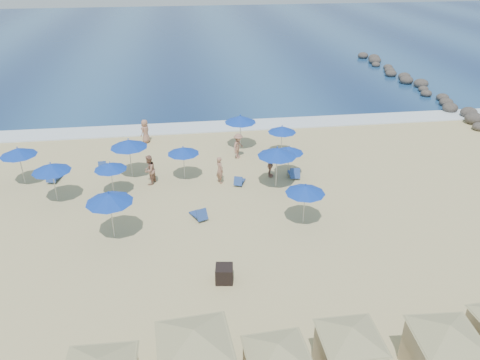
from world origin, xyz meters
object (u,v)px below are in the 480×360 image
(umbrella_3, at_px, (51,168))
(beachgoer_1, at_px, (149,170))
(umbrella_5, at_px, (110,166))
(umbrella_10, at_px, (289,150))
(trash_bin, at_px, (224,274))
(umbrella_4, at_px, (129,143))
(umbrella_6, at_px, (109,198))
(cabana_3, at_px, (349,347))
(beachgoer_2, at_px, (270,165))
(umbrella_8, at_px, (277,152))
(beachgoer_4, at_px, (145,131))
(umbrella_9, at_px, (282,129))
(umbrella_2, at_px, (18,152))
(umbrella_11, at_px, (305,189))
(umbrella_7, at_px, (183,150))
(rock_jetty, at_px, (411,82))
(cabana_1, at_px, (195,353))
(umbrella_12, at_px, (240,119))
(cabana_4, at_px, (445,346))
(beachgoer_5, at_px, (220,170))
(beachgoer_3, at_px, (238,146))

(umbrella_3, xyz_separation_m, beachgoer_1, (5.24, 1.44, -1.18))
(umbrella_5, bearing_deg, umbrella_10, 5.27)
(trash_bin, distance_m, umbrella_4, 12.12)
(umbrella_4, distance_m, beachgoer_1, 2.12)
(umbrella_5, relative_size, umbrella_6, 0.81)
(cabana_3, relative_size, beachgoer_2, 2.59)
(umbrella_3, bearing_deg, umbrella_4, 32.67)
(umbrella_8, bearing_deg, umbrella_3, 179.81)
(beachgoer_4, bearing_deg, umbrella_9, 101.39)
(umbrella_2, bearing_deg, umbrella_10, -4.19)
(umbrella_11, bearing_deg, umbrella_5, 155.84)
(umbrella_7, bearing_deg, umbrella_3, -166.06)
(rock_jetty, xyz_separation_m, cabana_1, (-24.03, -33.99, 1.33))
(beachgoer_1, xyz_separation_m, beachgoer_2, (7.50, -0.03, -0.15))
(umbrella_4, distance_m, umbrella_10, 9.90)
(umbrella_5, bearing_deg, beachgoer_2, 6.41)
(umbrella_12, bearing_deg, umbrella_5, -144.81)
(cabana_3, distance_m, umbrella_8, 14.07)
(umbrella_10, bearing_deg, umbrella_9, 85.15)
(umbrella_5, xyz_separation_m, umbrella_7, (4.21, 1.49, 0.08))
(beachgoer_2, bearing_deg, cabana_1, -177.84)
(rock_jetty, height_order, umbrella_6, umbrella_6)
(umbrella_7, bearing_deg, cabana_4, -63.93)
(beachgoer_1, bearing_deg, umbrella_7, 124.66)
(beachgoer_1, distance_m, beachgoer_4, 6.82)
(trash_bin, distance_m, umbrella_7, 10.44)
(umbrella_9, bearing_deg, umbrella_12, 148.40)
(umbrella_7, bearing_deg, cabana_3, -72.67)
(umbrella_3, xyz_separation_m, umbrella_8, (12.82, -0.04, 0.20))
(umbrella_3, height_order, umbrella_9, umbrella_3)
(trash_bin, height_order, beachgoer_5, beachgoer_5)
(cabana_4, bearing_deg, umbrella_9, 93.68)
(rock_jetty, height_order, umbrella_11, umbrella_11)
(umbrella_2, height_order, umbrella_12, umbrella_12)
(umbrella_3, bearing_deg, umbrella_7, 13.94)
(umbrella_6, relative_size, umbrella_7, 1.18)
(trash_bin, bearing_deg, umbrella_7, 105.90)
(rock_jetty, distance_m, umbrella_9, 23.20)
(umbrella_9, relative_size, beachgoer_5, 1.29)
(umbrella_4, distance_m, beachgoer_2, 8.88)
(umbrella_6, bearing_deg, beachgoer_2, 31.96)
(trash_bin, xyz_separation_m, umbrella_6, (-5.13, 4.13, 1.91))
(umbrella_3, distance_m, beachgoer_5, 9.65)
(umbrella_11, relative_size, beachgoer_3, 1.35)
(umbrella_9, bearing_deg, umbrella_6, -139.86)
(cabana_1, xyz_separation_m, umbrella_12, (4.23, 20.08, 0.51))
(umbrella_4, bearing_deg, umbrella_6, -93.54)
(trash_bin, distance_m, beachgoer_2, 10.59)
(umbrella_11, height_order, beachgoer_4, umbrella_11)
(beachgoer_1, bearing_deg, cabana_3, 48.75)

